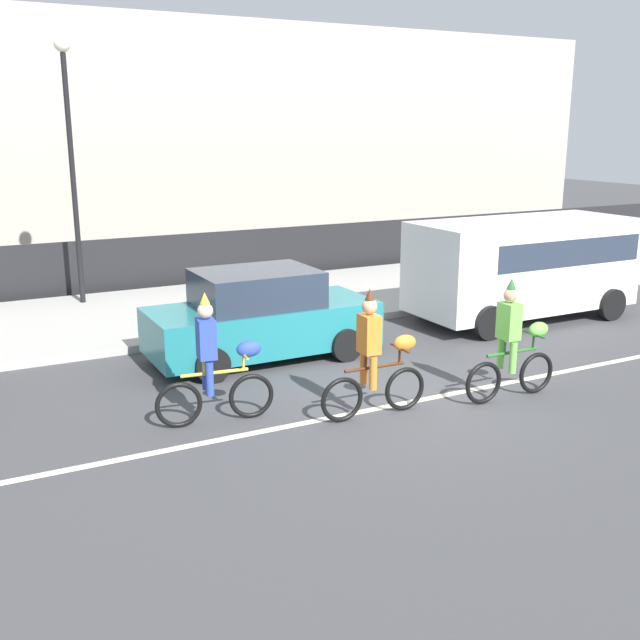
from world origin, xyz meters
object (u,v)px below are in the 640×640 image
parade_cyclist_cobalt (215,366)px  pedestrian_onlooker (521,255)px  parked_car_teal (261,317)px  parade_cyclist_orange (375,361)px  parked_van_white (525,261)px  parade_cyclist_lime (513,346)px  street_lamp_post (69,133)px

parade_cyclist_cobalt → pedestrian_onlooker: (9.65, 4.47, 0.17)m
parked_car_teal → pedestrian_onlooker: (7.88, 1.93, 0.23)m
parade_cyclist_cobalt → parked_car_teal: size_ratio=0.47×
parade_cyclist_orange → pedestrian_onlooker: bearing=35.1°
parked_van_white → parked_car_teal: bearing=-179.6°
parade_cyclist_orange → parked_van_white: parked_van_white is taller
parade_cyclist_lime → parked_car_teal: (-2.63, 3.72, -0.06)m
parade_cyclist_lime → parked_van_white: (3.64, 3.76, 0.44)m
parked_car_teal → pedestrian_onlooker: 8.12m
parade_cyclist_cobalt → pedestrian_onlooker: size_ratio=1.19×
parade_cyclist_lime → pedestrian_onlooker: parade_cyclist_lime is taller
pedestrian_onlooker → parade_cyclist_lime: bearing=-133.0°
pedestrian_onlooker → parked_car_teal: bearing=-166.3°
parked_van_white → street_lamp_post: size_ratio=0.85×
parked_car_teal → parade_cyclist_orange: bearing=-83.8°
parade_cyclist_lime → street_lamp_post: street_lamp_post is taller
parked_car_teal → parked_van_white: bearing=0.4°
parade_cyclist_cobalt → parade_cyclist_orange: 2.29m
parade_cyclist_orange → parade_cyclist_lime: same height
pedestrian_onlooker → street_lamp_post: bearing=160.5°
parade_cyclist_lime → parked_car_teal: size_ratio=0.47×
parked_van_white → street_lamp_post: street_lamp_post is taller
street_lamp_post → pedestrian_onlooker: size_ratio=3.62×
parked_van_white → parked_car_teal: parked_van_white is taller
parked_van_white → street_lamp_post: bearing=147.2°
parade_cyclist_cobalt → street_lamp_post: street_lamp_post is taller
parade_cyclist_orange → parked_car_teal: size_ratio=0.47×
parked_car_teal → pedestrian_onlooker: size_ratio=2.53×
parade_cyclist_lime → parade_cyclist_cobalt: bearing=165.0°
parade_cyclist_orange → parked_van_white: 6.83m
parked_van_white → pedestrian_onlooker: 2.49m
parade_cyclist_lime → street_lamp_post: (-4.79, 9.20, 3.15)m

